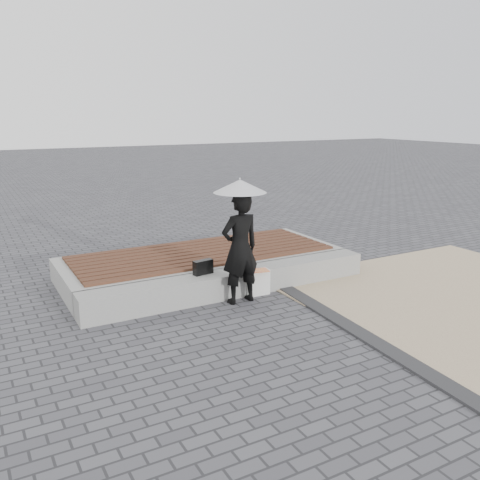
% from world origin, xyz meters
% --- Properties ---
extents(ground, '(80.00, 80.00, 0.00)m').
position_xyz_m(ground, '(0.00, 0.00, 0.00)').
color(ground, '#4D4D52').
rests_on(ground, ground).
extents(terrazzo_zone, '(5.00, 5.00, 0.02)m').
position_xyz_m(terrazzo_zone, '(3.20, -0.50, 0.01)').
color(terrazzo_zone, '#C4B68D').
rests_on(terrazzo_zone, ground).
extents(edging_band, '(0.61, 5.20, 0.04)m').
position_xyz_m(edging_band, '(0.75, -0.50, 0.02)').
color(edging_band, '#2D2D2F').
rests_on(edging_band, ground).
extents(seating_ledge, '(5.00, 0.45, 0.40)m').
position_xyz_m(seating_ledge, '(0.00, 1.60, 0.20)').
color(seating_ledge, '#999994').
rests_on(seating_ledge, ground).
extents(timber_platform, '(5.00, 2.00, 0.40)m').
position_xyz_m(timber_platform, '(0.00, 2.80, 0.20)').
color(timber_platform, '#979692').
rests_on(timber_platform, ground).
extents(timber_decking, '(4.60, 1.80, 0.04)m').
position_xyz_m(timber_decking, '(0.00, 2.80, 0.42)').
color(timber_decking, '#5B2E1F').
rests_on(timber_decking, timber_platform).
extents(woman, '(0.66, 0.46, 1.74)m').
position_xyz_m(woman, '(-0.07, 1.25, 0.87)').
color(woman, black).
rests_on(woman, ground).
extents(parasol, '(0.80, 0.80, 1.02)m').
position_xyz_m(parasol, '(-0.07, 1.25, 1.83)').
color(parasol, silver).
rests_on(parasol, ground).
extents(handbag, '(0.34, 0.16, 0.23)m').
position_xyz_m(handbag, '(-0.50, 1.68, 0.51)').
color(handbag, black).
rests_on(handbag, seating_ledge).
extents(canvas_tote, '(0.41, 0.18, 0.42)m').
position_xyz_m(canvas_tote, '(0.32, 1.40, 0.21)').
color(canvas_tote, white).
rests_on(canvas_tote, ground).
extents(magazine, '(0.35, 0.28, 0.01)m').
position_xyz_m(magazine, '(0.32, 1.35, 0.43)').
color(magazine, '#DC3A48').
rests_on(magazine, canvas_tote).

